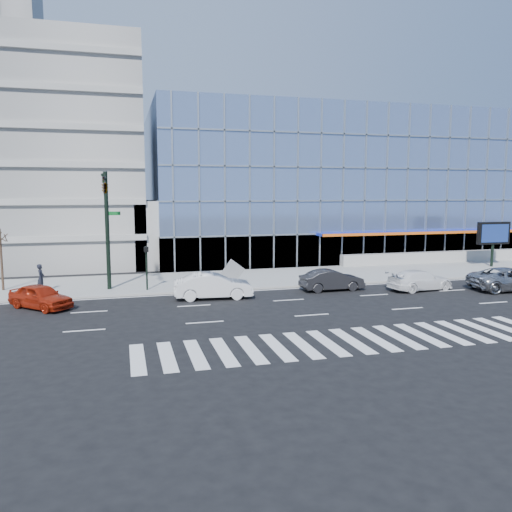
{
  "coord_description": "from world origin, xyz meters",
  "views": [
    {
      "loc": [
        -10.05,
        -29.31,
        6.79
      ],
      "look_at": [
        -1.32,
        3.0,
        2.49
      ],
      "focal_mm": 35.0,
      "sensor_mm": 36.0,
      "label": 1
    }
  ],
  "objects_px": {
    "white_sedan": "(213,286)",
    "red_sedan": "(40,296)",
    "silver_suv": "(511,279)",
    "ped_signal_post": "(146,261)",
    "dark_sedan": "(332,280)",
    "white_suv": "(420,280)",
    "tilted_panel": "(233,271)",
    "marquee_sign": "(493,234)",
    "street_tree_near": "(0,237)",
    "traffic_signal": "(106,202)",
    "pedestrian": "(41,278)"
  },
  "relations": [
    {
      "from": "white_sedan",
      "to": "red_sedan",
      "type": "height_order",
      "value": "white_sedan"
    },
    {
      "from": "silver_suv",
      "to": "white_sedan",
      "type": "bearing_deg",
      "value": 87.96
    },
    {
      "from": "ped_signal_post",
      "to": "dark_sedan",
      "type": "bearing_deg",
      "value": -12.39
    },
    {
      "from": "ped_signal_post",
      "to": "white_sedan",
      "type": "relative_size",
      "value": 0.6
    },
    {
      "from": "white_suv",
      "to": "tilted_panel",
      "type": "bearing_deg",
      "value": 60.03
    },
    {
      "from": "marquee_sign",
      "to": "street_tree_near",
      "type": "distance_m",
      "value": 40.01
    },
    {
      "from": "dark_sedan",
      "to": "tilted_panel",
      "type": "xyz_separation_m",
      "value": [
        -6.25,
        3.56,
        0.33
      ]
    },
    {
      "from": "white_sedan",
      "to": "tilted_panel",
      "type": "distance_m",
      "value": 4.6
    },
    {
      "from": "tilted_panel",
      "to": "white_sedan",
      "type": "bearing_deg",
      "value": -117.01
    },
    {
      "from": "traffic_signal",
      "to": "red_sedan",
      "type": "distance_m",
      "value": 7.25
    },
    {
      "from": "traffic_signal",
      "to": "street_tree_near",
      "type": "distance_m",
      "value": 7.96
    },
    {
      "from": "white_suv",
      "to": "white_sedan",
      "type": "distance_m",
      "value": 14.46
    },
    {
      "from": "dark_sedan",
      "to": "silver_suv",
      "type": "bearing_deg",
      "value": -106.06
    },
    {
      "from": "marquee_sign",
      "to": "pedestrian",
      "type": "height_order",
      "value": "marquee_sign"
    },
    {
      "from": "silver_suv",
      "to": "tilted_panel",
      "type": "xyz_separation_m",
      "value": [
        -18.25,
        6.77,
        0.27
      ]
    },
    {
      "from": "ped_signal_post",
      "to": "pedestrian",
      "type": "distance_m",
      "value": 7.08
    },
    {
      "from": "red_sedan",
      "to": "pedestrian",
      "type": "relative_size",
      "value": 2.26
    },
    {
      "from": "white_suv",
      "to": "dark_sedan",
      "type": "relative_size",
      "value": 1.09
    },
    {
      "from": "dark_sedan",
      "to": "marquee_sign",
      "type": "bearing_deg",
      "value": -73.34
    },
    {
      "from": "marquee_sign",
      "to": "street_tree_near",
      "type": "relative_size",
      "value": 0.95
    },
    {
      "from": "silver_suv",
      "to": "white_suv",
      "type": "height_order",
      "value": "silver_suv"
    },
    {
      "from": "pedestrian",
      "to": "tilted_panel",
      "type": "height_order",
      "value": "pedestrian"
    },
    {
      "from": "red_sedan",
      "to": "tilted_panel",
      "type": "height_order",
      "value": "tilted_panel"
    },
    {
      "from": "white_sedan",
      "to": "silver_suv",
      "type": "bearing_deg",
      "value": -92.85
    },
    {
      "from": "silver_suv",
      "to": "pedestrian",
      "type": "relative_size",
      "value": 3.03
    },
    {
      "from": "white_sedan",
      "to": "pedestrian",
      "type": "height_order",
      "value": "pedestrian"
    },
    {
      "from": "red_sedan",
      "to": "pedestrian",
      "type": "distance_m",
      "value": 4.63
    },
    {
      "from": "traffic_signal",
      "to": "white_suv",
      "type": "relative_size",
      "value": 1.67
    },
    {
      "from": "ped_signal_post",
      "to": "marquee_sign",
      "type": "relative_size",
      "value": 0.75
    },
    {
      "from": "traffic_signal",
      "to": "pedestrian",
      "type": "bearing_deg",
      "value": 159.6
    },
    {
      "from": "red_sedan",
      "to": "white_sedan",
      "type": "bearing_deg",
      "value": -44.8
    },
    {
      "from": "silver_suv",
      "to": "dark_sedan",
      "type": "relative_size",
      "value": 1.28
    },
    {
      "from": "ped_signal_post",
      "to": "red_sedan",
      "type": "distance_m",
      "value": 7.24
    },
    {
      "from": "marquee_sign",
      "to": "dark_sedan",
      "type": "relative_size",
      "value": 0.91
    },
    {
      "from": "traffic_signal",
      "to": "silver_suv",
      "type": "xyz_separation_m",
      "value": [
        26.92,
        -5.57,
        -5.38
      ]
    },
    {
      "from": "red_sedan",
      "to": "marquee_sign",
      "type": "bearing_deg",
      "value": -35.57
    },
    {
      "from": "ped_signal_post",
      "to": "traffic_signal",
      "type": "bearing_deg",
      "value": -171.48
    },
    {
      "from": "silver_suv",
      "to": "tilted_panel",
      "type": "bearing_deg",
      "value": 75.21
    },
    {
      "from": "marquee_sign",
      "to": "white_sedan",
      "type": "bearing_deg",
      "value": -166.71
    },
    {
      "from": "ped_signal_post",
      "to": "red_sedan",
      "type": "relative_size",
      "value": 0.71
    },
    {
      "from": "white_suv",
      "to": "tilted_panel",
      "type": "distance_m",
      "value": 13.24
    },
    {
      "from": "marquee_sign",
      "to": "ped_signal_post",
      "type": "bearing_deg",
      "value": -174.29
    },
    {
      "from": "silver_suv",
      "to": "tilted_panel",
      "type": "relative_size",
      "value": 4.36
    },
    {
      "from": "pedestrian",
      "to": "tilted_panel",
      "type": "distance_m",
      "value": 13.07
    },
    {
      "from": "marquee_sign",
      "to": "pedestrian",
      "type": "bearing_deg",
      "value": -177.26
    },
    {
      "from": "white_suv",
      "to": "traffic_signal",
      "type": "bearing_deg",
      "value": 71.98
    },
    {
      "from": "street_tree_near",
      "to": "white_sedan",
      "type": "bearing_deg",
      "value": -23.15
    },
    {
      "from": "ped_signal_post",
      "to": "street_tree_near",
      "type": "distance_m",
      "value": 9.97
    },
    {
      "from": "white_suv",
      "to": "ped_signal_post",
      "type": "bearing_deg",
      "value": 69.51
    },
    {
      "from": "marquee_sign",
      "to": "tilted_panel",
      "type": "height_order",
      "value": "marquee_sign"
    }
  ]
}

